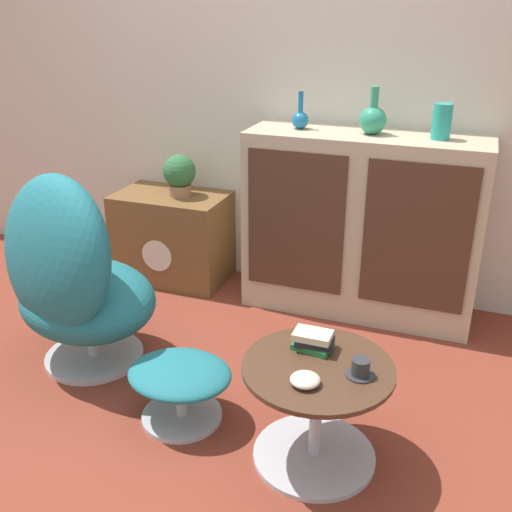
% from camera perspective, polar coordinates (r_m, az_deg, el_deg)
% --- Properties ---
extents(ground_plane, '(12.00, 12.00, 0.00)m').
position_cam_1_polar(ground_plane, '(2.50, -8.74, -15.98)').
color(ground_plane, brown).
extents(wall_back, '(6.40, 0.06, 2.60)m').
position_cam_1_polar(wall_back, '(3.33, 2.91, 18.71)').
color(wall_back, beige).
rests_on(wall_back, ground_plane).
extents(sideboard, '(1.20, 0.41, 0.96)m').
position_cam_1_polar(sideboard, '(3.17, 9.98, 2.87)').
color(sideboard, tan).
rests_on(sideboard, ground_plane).
extents(tv_console, '(0.64, 0.41, 0.53)m').
position_cam_1_polar(tv_console, '(3.59, -7.91, 1.83)').
color(tv_console, brown).
rests_on(tv_console, ground_plane).
extents(egg_chair, '(0.85, 0.82, 0.94)m').
position_cam_1_polar(egg_chair, '(2.74, -17.10, -2.05)').
color(egg_chair, '#B7B7BC').
rests_on(egg_chair, ground_plane).
extents(ottoman, '(0.42, 0.36, 0.26)m').
position_cam_1_polar(ottoman, '(2.43, -7.26, -11.66)').
color(ottoman, '#B7B7BC').
rests_on(ottoman, ground_plane).
extents(coffee_table, '(0.53, 0.53, 0.40)m').
position_cam_1_polar(coffee_table, '(2.22, 5.75, -14.24)').
color(coffee_table, '#B7B7BC').
rests_on(coffee_table, ground_plane).
extents(vase_leftmost, '(0.09, 0.09, 0.19)m').
position_cam_1_polar(vase_leftmost, '(3.10, 4.24, 12.93)').
color(vase_leftmost, '#196699').
rests_on(vase_leftmost, sideboard).
extents(vase_inner_left, '(0.13, 0.13, 0.23)m').
position_cam_1_polar(vase_inner_left, '(3.02, 11.08, 12.69)').
color(vase_inner_left, '#2D8E6B').
rests_on(vase_inner_left, sideboard).
extents(vase_inner_right, '(0.09, 0.09, 0.17)m').
position_cam_1_polar(vase_inner_right, '(2.98, 17.29, 12.13)').
color(vase_inner_right, teal).
rests_on(vase_inner_right, sideboard).
extents(potted_plant, '(0.19, 0.19, 0.24)m').
position_cam_1_polar(potted_plant, '(3.44, -7.31, 7.78)').
color(potted_plant, '#996B4C').
rests_on(potted_plant, tv_console).
extents(teacup, '(0.10, 0.10, 0.06)m').
position_cam_1_polar(teacup, '(2.07, 9.93, -10.56)').
color(teacup, '#2D2D33').
rests_on(teacup, coffee_table).
extents(book_stack, '(0.15, 0.11, 0.07)m').
position_cam_1_polar(book_stack, '(2.18, 5.49, -8.03)').
color(book_stack, '#237038').
rests_on(book_stack, coffee_table).
extents(bowl, '(0.10, 0.10, 0.04)m').
position_cam_1_polar(bowl, '(2.01, 4.71, -11.66)').
color(bowl, beige).
rests_on(bowl, coffee_table).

